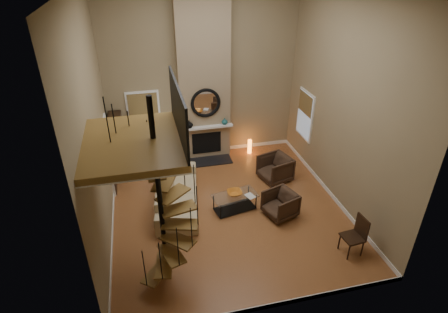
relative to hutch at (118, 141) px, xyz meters
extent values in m
cube|color=#B16C39|center=(2.76, -2.83, -0.95)|extent=(6.00, 6.50, 0.01)
cube|color=#907F5D|center=(2.76, 0.42, 1.80)|extent=(6.00, 0.02, 5.50)
cube|color=#907F5D|center=(2.76, -6.08, 1.80)|extent=(6.00, 0.02, 5.50)
cube|color=#907F5D|center=(-0.24, -2.83, 1.80)|extent=(0.02, 6.50, 5.50)
cube|color=#907F5D|center=(5.76, -2.83, 1.80)|extent=(0.02, 6.50, 5.50)
cube|color=white|center=(2.76, 0.41, -0.89)|extent=(6.00, 0.02, 0.12)
cube|color=white|center=(2.76, -6.07, -0.89)|extent=(6.00, 0.02, 0.12)
cube|color=white|center=(-0.23, -2.83, -0.89)|extent=(0.02, 6.50, 0.12)
cube|color=white|center=(5.75, -2.83, -0.89)|extent=(0.02, 6.50, 0.12)
cube|color=#957F61|center=(2.76, 0.23, 1.80)|extent=(1.60, 0.38, 5.50)
cube|color=black|center=(2.76, -0.26, -0.93)|extent=(1.50, 0.60, 0.04)
cube|color=black|center=(2.76, 0.03, -0.40)|extent=(0.95, 0.02, 0.72)
cube|color=white|center=(2.76, -0.05, 0.20)|extent=(1.70, 0.18, 0.06)
torus|color=black|center=(2.76, 0.01, 1.00)|extent=(0.94, 0.10, 0.94)
cylinder|color=white|center=(2.76, 0.02, 1.00)|extent=(0.80, 0.01, 0.80)
imported|color=black|center=(2.21, -0.01, 0.35)|extent=(0.24, 0.24, 0.25)
imported|color=#185154|center=(3.36, -0.01, 0.33)|extent=(0.20, 0.20, 0.21)
cube|color=white|center=(0.86, 0.40, 0.65)|extent=(1.02, 0.04, 1.52)
cube|color=#8C9EB2|center=(0.86, 0.38, 0.65)|extent=(0.90, 0.01, 1.40)
cube|color=olive|center=(0.86, 0.36, 0.86)|extent=(0.90, 0.01, 0.98)
cube|color=white|center=(5.74, -0.83, 0.65)|extent=(0.04, 1.02, 1.52)
cube|color=#8C9EB2|center=(5.72, -0.83, 0.65)|extent=(0.01, 0.90, 1.40)
cube|color=olive|center=(5.70, -0.83, 1.03)|extent=(0.01, 0.90, 0.63)
cube|color=white|center=(-0.21, -1.03, 0.10)|extent=(0.06, 1.05, 2.16)
cube|color=black|center=(-0.17, -1.03, 0.07)|extent=(0.05, 0.90, 2.05)
cube|color=#8C9EB2|center=(-0.14, -1.03, 0.50)|extent=(0.01, 0.60, 0.90)
cube|color=olive|center=(0.61, -4.63, 2.23)|extent=(1.70, 2.20, 0.12)
cube|color=white|center=(0.61, -4.63, 2.16)|extent=(1.70, 2.20, 0.03)
cube|color=black|center=(1.43, -4.63, 2.76)|extent=(0.04, 2.20, 0.94)
cylinder|color=black|center=(0.96, -4.63, 1.06)|extent=(0.10, 0.10, 4.02)
cube|color=olive|center=(0.74, -4.91, -0.69)|extent=(0.71, 0.78, 0.04)
cylinder|color=black|center=(0.52, -5.19, -0.22)|extent=(0.02, 0.02, 0.94)
cube|color=olive|center=(0.90, -4.98, -0.43)|extent=(0.46, 0.77, 0.04)
cylinder|color=black|center=(0.84, -5.34, 0.04)|extent=(0.02, 0.02, 0.94)
cube|color=olive|center=(1.07, -4.97, -0.17)|extent=(0.55, 0.79, 0.04)
cylinder|color=black|center=(1.18, -5.31, 0.30)|extent=(0.02, 0.02, 0.94)
cube|color=olive|center=(1.22, -4.88, 0.09)|extent=(0.75, 0.74, 0.04)
cylinder|color=black|center=(1.48, -5.13, 0.56)|extent=(0.02, 0.02, 0.94)
cube|color=olive|center=(1.31, -4.73, 0.35)|extent=(0.79, 0.53, 0.04)
cylinder|color=black|center=(1.65, -4.83, 0.82)|extent=(0.02, 0.02, 0.94)
cube|color=olive|center=(1.31, -4.55, 0.61)|extent=(0.77, 0.48, 0.04)
cylinder|color=black|center=(1.67, -4.48, 1.08)|extent=(0.02, 0.02, 0.94)
cube|color=olive|center=(1.24, -4.40, 0.87)|extent=(0.77, 0.72, 0.04)
cylinder|color=black|center=(1.51, -4.16, 1.34)|extent=(0.02, 0.02, 0.94)
cube|color=olive|center=(1.10, -4.29, 1.13)|extent=(0.58, 0.79, 0.04)
cylinder|color=black|center=(1.23, -3.96, 1.60)|extent=(0.02, 0.02, 0.94)
cube|color=olive|center=(0.92, -4.27, 1.39)|extent=(0.41, 0.75, 0.04)
cylinder|color=black|center=(0.89, -3.91, 1.86)|extent=(0.02, 0.02, 0.94)
cube|color=olive|center=(0.76, -4.33, 1.65)|extent=(0.68, 0.79, 0.04)
cylinder|color=black|center=(0.56, -4.03, 2.12)|extent=(0.02, 0.02, 0.94)
cube|color=olive|center=(0.64, -4.46, 1.91)|extent=(0.80, 0.64, 0.04)
cylinder|color=black|center=(0.33, -4.29, 2.38)|extent=(0.02, 0.02, 0.94)
cube|color=olive|center=(0.60, -4.63, 2.17)|extent=(0.72, 0.34, 0.04)
cylinder|color=black|center=(0.24, -4.63, 2.64)|extent=(0.02, 0.02, 0.94)
cube|color=black|center=(0.00, 0.00, 0.00)|extent=(0.37, 0.78, 1.75)
imported|color=tan|center=(1.49, -2.30, -0.55)|extent=(1.43, 2.81, 0.79)
imported|color=#3B281B|center=(4.59, -1.69, -0.60)|extent=(1.06, 1.04, 0.79)
imported|color=#3B281B|center=(4.09, -3.39, -0.60)|extent=(0.95, 0.94, 0.69)
cube|color=silver|center=(2.95, -2.89, -0.51)|extent=(1.27, 0.81, 0.02)
cube|color=black|center=(2.95, -2.89, -0.92)|extent=(1.16, 0.69, 0.01)
cylinder|color=black|center=(2.48, -3.21, -0.73)|extent=(0.03, 0.03, 0.43)
cylinder|color=black|center=(3.50, -3.01, -0.73)|extent=(0.03, 0.03, 0.43)
cylinder|color=black|center=(2.40, -2.77, -0.73)|extent=(0.03, 0.03, 0.43)
cylinder|color=black|center=(3.42, -2.57, -0.73)|extent=(0.03, 0.03, 0.43)
imported|color=orange|center=(2.95, -2.84, -0.45)|extent=(0.40, 0.40, 0.10)
imported|color=gray|center=(3.30, -3.04, -0.49)|extent=(0.28, 0.32, 0.03)
cylinder|color=black|center=(1.18, -0.53, -0.93)|extent=(0.35, 0.35, 0.03)
cylinder|color=black|center=(1.18, -0.53, -0.15)|extent=(0.04, 0.04, 1.49)
cylinder|color=#F2E5C6|center=(1.18, -0.53, 0.60)|extent=(0.38, 0.38, 0.31)
cylinder|color=orange|center=(4.24, 0.00, -0.70)|extent=(0.14, 0.14, 0.49)
cube|color=black|center=(5.12, -5.06, -0.51)|extent=(0.48, 0.48, 0.05)
cube|color=black|center=(5.32, -5.04, -0.25)|extent=(0.08, 0.42, 0.52)
cylinder|color=black|center=(4.96, -5.25, -0.74)|extent=(0.04, 0.04, 0.42)
cylinder|color=black|center=(5.31, -5.22, -0.74)|extent=(0.04, 0.04, 0.42)
cylinder|color=black|center=(4.92, -4.90, -0.74)|extent=(0.04, 0.04, 0.42)
cylinder|color=black|center=(5.28, -4.86, -0.74)|extent=(0.04, 0.04, 0.42)
camera|label=1|loc=(0.84, -10.49, 5.19)|focal=29.41mm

